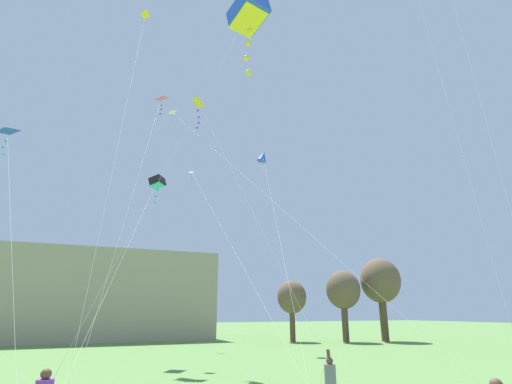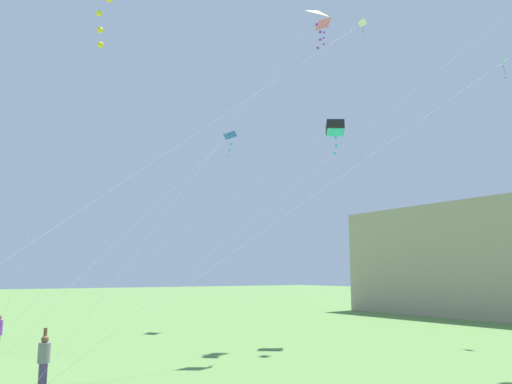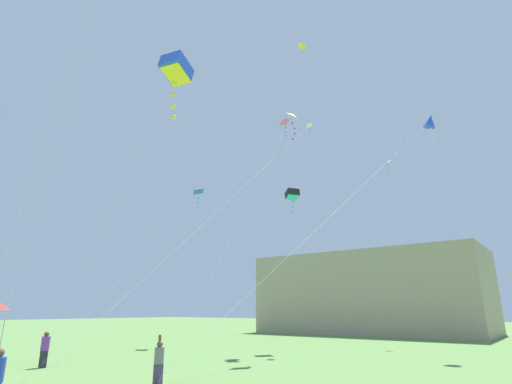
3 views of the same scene
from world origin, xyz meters
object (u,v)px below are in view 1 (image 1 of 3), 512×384
at_px(kite_black_box_3, 157,182).
at_px(kite_yellow_delta_9, 145,16).
at_px(kite_blue_delta_0, 7,132).
at_px(kite_yellow_delta_2, 199,105).
at_px(kite_green_delta_10, 193,176).
at_px(kite_blue_box_7, 248,14).
at_px(kite_white_delta_4, 177,117).
at_px(person_grey_shirt, 330,380).
at_px(kite_pink_delta_6, 161,100).
at_px(kite_blue_diamond_8, 263,157).

xyz_separation_m(kite_black_box_3, kite_yellow_delta_9, (-1.48, 4.78, 17.53)).
relative_size(kite_blue_delta_0, kite_yellow_delta_2, 0.85).
relative_size(kite_yellow_delta_2, kite_green_delta_10, 0.69).
bearing_deg(kite_green_delta_10, kite_yellow_delta_9, -148.99).
xyz_separation_m(kite_blue_box_7, kite_green_delta_10, (3.70, 22.55, -0.06)).
xyz_separation_m(kite_white_delta_4, kite_blue_box_7, (-0.04, -14.38, -1.70)).
distance_m(person_grey_shirt, kite_blue_box_7, 15.22).
bearing_deg(kite_blue_box_7, kite_white_delta_4, 89.82).
relative_size(kite_yellow_delta_2, kite_black_box_3, 1.07).
xyz_separation_m(kite_yellow_delta_2, kite_pink_delta_6, (-2.35, 2.26, 1.05)).
bearing_deg(kite_black_box_3, kite_blue_diamond_8, 22.11).
xyz_separation_m(kite_black_box_3, kite_pink_delta_6, (-0.29, -0.65, 6.25)).
distance_m(kite_blue_box_7, kite_green_delta_10, 22.86).
height_order(kite_black_box_3, kite_green_delta_10, kite_green_delta_10).
relative_size(kite_blue_delta_0, kite_white_delta_4, 0.62).
bearing_deg(person_grey_shirt, kite_yellow_delta_2, -36.30).
bearing_deg(person_grey_shirt, kite_green_delta_10, -45.62).
bearing_deg(kite_white_delta_4, person_grey_shirt, -82.33).
bearing_deg(kite_white_delta_4, kite_blue_delta_0, -169.16).
distance_m(kite_blue_delta_0, kite_green_delta_10, 17.64).
bearing_deg(kite_yellow_delta_9, kite_blue_delta_0, -140.94).
xyz_separation_m(kite_pink_delta_6, kite_blue_box_7, (1.44, -13.33, -2.29)).
height_order(kite_blue_box_7, kite_green_delta_10, kite_green_delta_10).
height_order(kite_yellow_delta_2, kite_green_delta_10, kite_yellow_delta_2).
relative_size(person_grey_shirt, kite_black_box_3, 0.11).
xyz_separation_m(kite_blue_delta_0, kite_blue_box_7, (10.49, -12.37, 2.49)).
xyz_separation_m(kite_blue_delta_0, kite_black_box_3, (9.35, 1.61, -1.46)).
bearing_deg(kite_green_delta_10, kite_black_box_3, -119.47).
xyz_separation_m(kite_blue_delta_0, kite_yellow_delta_9, (7.87, 6.39, 16.06)).
distance_m(kite_yellow_delta_2, kite_pink_delta_6, 3.42).
relative_size(kite_black_box_3, kite_yellow_delta_9, 0.54).
height_order(kite_pink_delta_6, kite_blue_box_7, kite_pink_delta_6).
height_order(kite_yellow_delta_2, kite_black_box_3, kite_yellow_delta_2).
xyz_separation_m(person_grey_shirt, kite_pink_delta_6, (-3.66, 15.11, 17.25)).
bearing_deg(kite_yellow_delta_9, person_grey_shirt, -76.73).
bearing_deg(kite_blue_delta_0, kite_green_delta_10, 35.67).
bearing_deg(kite_green_delta_10, kite_blue_box_7, -99.32).
height_order(kite_black_box_3, kite_white_delta_4, kite_white_delta_4).
relative_size(kite_pink_delta_6, kite_green_delta_10, 0.73).
xyz_separation_m(kite_blue_delta_0, kite_green_delta_10, (14.20, 10.19, 2.43)).
bearing_deg(kite_white_delta_4, kite_yellow_delta_2, -75.42).
relative_size(kite_blue_delta_0, kite_green_delta_10, 0.58).
height_order(kite_pink_delta_6, kite_blue_diamond_8, kite_pink_delta_6).
relative_size(kite_pink_delta_6, kite_blue_box_7, 1.13).
height_order(kite_black_box_3, kite_blue_box_7, kite_blue_box_7).
distance_m(kite_white_delta_4, kite_yellow_delta_9, 12.93).
height_order(kite_yellow_delta_2, kite_yellow_delta_9, kite_yellow_delta_9).
relative_size(kite_blue_delta_0, kite_blue_diamond_8, 0.73).
distance_m(kite_yellow_delta_2, kite_white_delta_4, 3.46).
bearing_deg(kite_white_delta_4, kite_black_box_3, -161.03).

